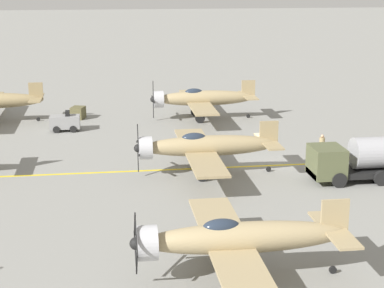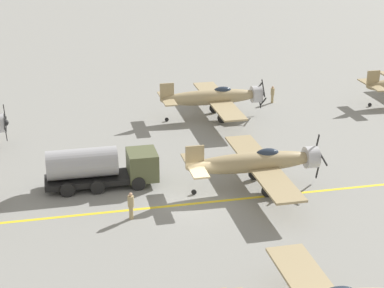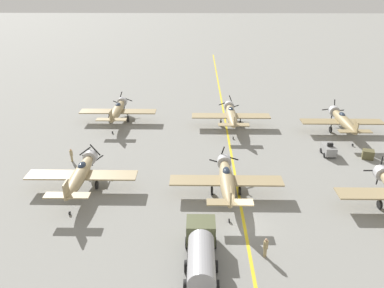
{
  "view_description": "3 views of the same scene",
  "coord_description": "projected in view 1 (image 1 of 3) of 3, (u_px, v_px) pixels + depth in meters",
  "views": [
    {
      "loc": [
        -43.16,
        11.35,
        13.58
      ],
      "look_at": [
        -0.3,
        5.43,
        1.91
      ],
      "focal_mm": 60.0,
      "sensor_mm": 36.0,
      "label": 1
    },
    {
      "loc": [
        38.1,
        -8.81,
        19.56
      ],
      "look_at": [
        -6.24,
        1.11,
        1.87
      ],
      "focal_mm": 60.0,
      "sensor_mm": 36.0,
      "label": 2
    },
    {
      "loc": [
        -4.55,
        -29.36,
        21.87
      ],
      "look_at": [
        -5.12,
        10.2,
        3.61
      ],
      "focal_mm": 35.0,
      "sensor_mm": 36.0,
      "label": 3
    }
  ],
  "objects": [
    {
      "name": "airplane_mid_right",
      "position": [
        201.0,
        99.0,
        60.31
      ],
      "size": [
        12.0,
        9.98,
        3.8
      ],
      "rotation": [
        0.0,
        0.0,
        0.23
      ],
      "color": "tan",
      "rests_on": "ground"
    },
    {
      "name": "tow_tractor",
      "position": [
        65.0,
        122.0,
        56.26
      ],
      "size": [
        1.57,
        2.6,
        1.79
      ],
      "color": "gray",
      "rests_on": "ground"
    },
    {
      "name": "taxiway_stripe",
      "position": [
        266.0,
        166.0,
        46.32
      ],
      "size": [
        0.3,
        160.0,
        0.01
      ],
      "primitive_type": "cube",
      "color": "yellow",
      "rests_on": "ground"
    },
    {
      "name": "supply_crate_by_tanker",
      "position": [
        78.0,
        113.0,
        60.99
      ],
      "size": [
        1.66,
        1.52,
        1.14
      ],
      "primitive_type": "cube",
      "rotation": [
        0.0,
        0.0,
        -0.32
      ],
      "color": "brown",
      "rests_on": "ground"
    },
    {
      "name": "airplane_mid_left",
      "position": [
        237.0,
        239.0,
        28.69
      ],
      "size": [
        12.0,
        9.98,
        3.65
      ],
      "rotation": [
        0.0,
        0.0,
        -0.14
      ],
      "color": "tan",
      "rests_on": "ground"
    },
    {
      "name": "ground_crew_walking",
      "position": [
        322.0,
        145.0,
        47.84
      ],
      "size": [
        0.41,
        0.41,
        1.86
      ],
      "color": "tan",
      "rests_on": "ground"
    },
    {
      "name": "airplane_mid_center",
      "position": [
        204.0,
        146.0,
        43.82
      ],
      "size": [
        12.0,
        9.98,
        3.75
      ],
      "rotation": [
        0.0,
        0.0,
        0.3
      ],
      "color": "tan",
      "rests_on": "ground"
    },
    {
      "name": "ground_plane",
      "position": [
        266.0,
        166.0,
        46.32
      ],
      "size": [
        400.0,
        400.0,
        0.0
      ],
      "primitive_type": "plane",
      "color": "gray"
    },
    {
      "name": "fuel_tanker",
      "position": [
        369.0,
        159.0,
        42.73
      ],
      "size": [
        2.68,
        8.0,
        2.98
      ],
      "color": "black",
      "rests_on": "ground"
    }
  ]
}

